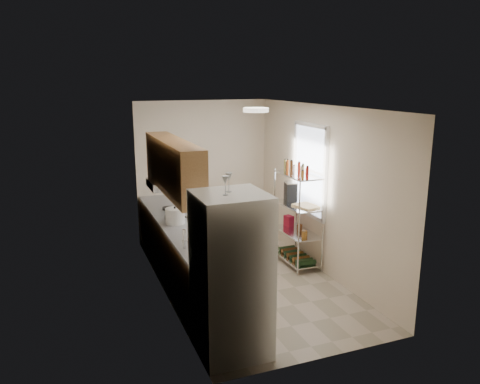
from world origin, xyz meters
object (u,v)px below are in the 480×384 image
object	(u,v)px
rice_cooker	(175,216)
frying_pan_large	(174,217)
refrigerator	(231,275)
cutting_board	(307,206)
espresso_machine	(291,191)

from	to	relation	value
rice_cooker	frying_pan_large	world-z (taller)	rice_cooker
rice_cooker	refrigerator	bearing A→B (deg)	-86.75
rice_cooker	frying_pan_large	distance (m)	0.26
refrigerator	cutting_board	world-z (taller)	refrigerator
cutting_board	espresso_machine	xyz separation A→B (m)	(-0.04, 0.49, 0.14)
rice_cooker	cutting_board	distance (m)	2.08
refrigerator	rice_cooker	distance (m)	2.07
rice_cooker	cutting_board	xyz separation A→B (m)	(2.06, -0.24, 0.01)
rice_cooker	cutting_board	world-z (taller)	rice_cooker
cutting_board	espresso_machine	world-z (taller)	espresso_machine
frying_pan_large	refrigerator	bearing A→B (deg)	-67.08
cutting_board	espresso_machine	size ratio (longest dim) A/B	1.31
rice_cooker	espresso_machine	xyz separation A→B (m)	(2.02, 0.25, 0.15)
refrigerator	cutting_board	xyz separation A→B (m)	(1.94, 1.82, 0.12)
espresso_machine	cutting_board	bearing A→B (deg)	-71.28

